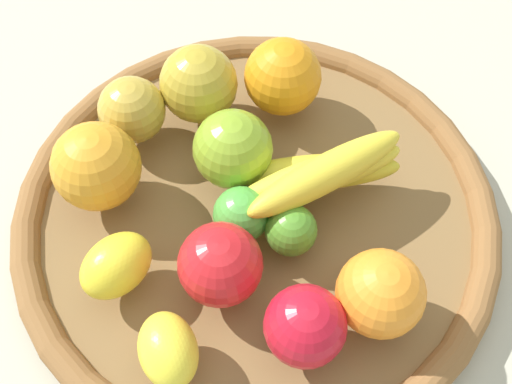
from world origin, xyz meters
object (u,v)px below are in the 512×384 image
at_px(orange_2, 283,77).
at_px(lemon_1, 168,350).
at_px(banana_bunch, 320,173).
at_px(orange_1, 96,166).
at_px(apple_2, 233,149).
at_px(apple_1, 220,265).
at_px(apple_0, 199,84).
at_px(lime_1, 291,230).
at_px(apple_3, 132,110).
at_px(apple_4, 300,327).
at_px(orange_0, 380,294).
at_px(lemon_0, 116,265).
at_px(lime_0, 241,215).

bearing_deg(orange_2, lemon_1, -125.28).
bearing_deg(banana_bunch, orange_1, 163.37).
xyz_separation_m(apple_2, apple_1, (-0.04, -0.11, -0.00)).
bearing_deg(apple_0, apple_1, -98.24).
height_order(lime_1, apple_1, apple_1).
xyz_separation_m(apple_3, lemon_1, (-0.02, -0.24, -0.01)).
xyz_separation_m(apple_1, apple_4, (0.05, -0.07, -0.00)).
xyz_separation_m(orange_2, orange_0, (0.01, -0.24, -0.00)).
xyz_separation_m(apple_4, orange_0, (0.07, 0.01, 0.00)).
height_order(lime_1, lemon_0, lemon_0).
height_order(apple_0, lime_0, apple_0).
height_order(apple_2, apple_4, apple_2).
height_order(lemon_0, lemon_1, lemon_0).
distance_m(lime_0, lemon_1, 0.13).
bearing_deg(lime_0, apple_3, 117.26).
relative_size(apple_0, apple_4, 1.16).
height_order(orange_1, orange_2, orange_1).
xyz_separation_m(banana_bunch, orange_2, (0.00, 0.11, 0.01)).
bearing_deg(orange_2, lime_0, -120.73).
bearing_deg(apple_1, lemon_1, -136.11).
bearing_deg(orange_2, lime_1, -104.71).
bearing_deg(apple_0, orange_0, -71.01).
height_order(lime_0, lemon_0, lime_0).
xyz_separation_m(apple_3, apple_1, (0.04, -0.18, 0.00)).
bearing_deg(apple_1, banana_bunch, 30.93).
height_order(orange_1, lemon_0, orange_1).
bearing_deg(apple_0, orange_1, -146.96).
bearing_deg(apple_1, orange_1, 123.87).
height_order(orange_2, lemon_0, orange_2).
bearing_deg(lemon_0, orange_1, 89.66).
relative_size(orange_2, orange_0, 1.06).
bearing_deg(apple_2, lemon_1, -120.43).
height_order(apple_1, orange_0, orange_0).
distance_m(lime_1, apple_4, 0.09).
relative_size(apple_0, orange_0, 1.06).
relative_size(apple_2, orange_1, 0.92).
height_order(lime_1, orange_1, orange_1).
bearing_deg(apple_1, lemon_0, 160.76).
bearing_deg(apple_0, apple_4, -86.08).
xyz_separation_m(banana_bunch, lime_0, (-0.08, -0.02, -0.01)).
height_order(orange_1, orange_0, orange_1).
distance_m(apple_3, apple_1, 0.19).
distance_m(apple_3, orange_2, 0.15).
height_order(lime_0, lemon_1, lime_0).
distance_m(lime_1, orange_1, 0.18).
xyz_separation_m(banana_bunch, lemon_0, (-0.19, -0.04, -0.01)).
bearing_deg(apple_3, lime_0, -62.74).
distance_m(banana_bunch, orange_2, 0.11).
relative_size(banana_bunch, apple_3, 2.54).
bearing_deg(lime_1, apple_1, -162.53).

